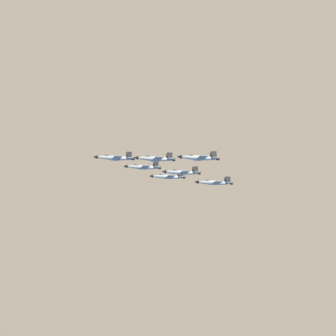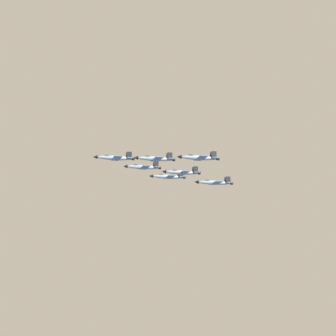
{
  "view_description": "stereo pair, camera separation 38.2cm",
  "coord_description": "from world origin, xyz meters",
  "px_view_note": "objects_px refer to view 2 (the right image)",
  "views": [
    {
      "loc": [
        37.6,
        -223.84,
        99.7
      ],
      "look_at": [
        -5.12,
        28.51,
        145.84
      ],
      "focal_mm": 60.6,
      "sensor_mm": 36.0,
      "label": 1
    },
    {
      "loc": [
        37.98,
        -223.78,
        99.7
      ],
      "look_at": [
        -5.12,
        28.51,
        145.84
      ],
      "focal_mm": 60.6,
      "sensor_mm": 36.0,
      "label": 2
    }
  ],
  "objects_px": {
    "jet_lead": "(115,158)",
    "jet_right_outer": "(168,177)",
    "jet_slot_rear": "(182,172)",
    "jet_right_wingman": "(143,167)",
    "jet_left_outer": "(199,158)",
    "jet_left_wingman": "(155,159)",
    "jet_trailing": "(214,182)"
  },
  "relations": [
    {
      "from": "jet_slot_rear",
      "to": "jet_right_outer",
      "type": "bearing_deg",
      "value": -89.05
    },
    {
      "from": "jet_right_outer",
      "to": "jet_left_outer",
      "type": "bearing_deg",
      "value": 90.5
    },
    {
      "from": "jet_right_outer",
      "to": "jet_slot_rear",
      "type": "xyz_separation_m",
      "value": [
        10.73,
        -24.43,
        -2.23
      ]
    },
    {
      "from": "jet_right_outer",
      "to": "jet_slot_rear",
      "type": "relative_size",
      "value": 1.03
    },
    {
      "from": "jet_right_wingman",
      "to": "jet_slot_rear",
      "type": "bearing_deg",
      "value": 139.46
    },
    {
      "from": "jet_left_outer",
      "to": "jet_right_outer",
      "type": "height_order",
      "value": "jet_right_outer"
    },
    {
      "from": "jet_right_wingman",
      "to": "jet_trailing",
      "type": "distance_m",
      "value": 35.11
    },
    {
      "from": "jet_right_wingman",
      "to": "jet_lead",
      "type": "bearing_deg",
      "value": 40.19
    },
    {
      "from": "jet_lead",
      "to": "jet_right_wingman",
      "type": "height_order",
      "value": "jet_lead"
    },
    {
      "from": "jet_lead",
      "to": "jet_trailing",
      "type": "bearing_deg",
      "value": 179.75
    },
    {
      "from": "jet_left_wingman",
      "to": "jet_right_wingman",
      "type": "xyz_separation_m",
      "value": [
        -10.73,
        24.43,
        1.02
      ]
    },
    {
      "from": "jet_left_wingman",
      "to": "jet_left_outer",
      "type": "bearing_deg",
      "value": 139.29
    },
    {
      "from": "jet_lead",
      "to": "jet_slot_rear",
      "type": "distance_m",
      "value": 31.84
    },
    {
      "from": "jet_trailing",
      "to": "jet_left_outer",
      "type": "bearing_deg",
      "value": 60.14
    },
    {
      "from": "jet_left_outer",
      "to": "jet_slot_rear",
      "type": "relative_size",
      "value": 1.0
    },
    {
      "from": "jet_right_wingman",
      "to": "jet_right_outer",
      "type": "height_order",
      "value": "jet_right_wingman"
    },
    {
      "from": "jet_left_wingman",
      "to": "jet_trailing",
      "type": "xyz_separation_m",
      "value": [
        23.38,
        24.84,
        -7.31
      ]
    },
    {
      "from": "jet_right_wingman",
      "to": "jet_left_outer",
      "type": "xyz_separation_m",
      "value": [
        30.46,
        -30.34,
        -2.4
      ]
    },
    {
      "from": "jet_lead",
      "to": "jet_right_outer",
      "type": "xyz_separation_m",
      "value": [
        18.02,
        37.05,
        -3.1
      ]
    },
    {
      "from": "jet_right_outer",
      "to": "jet_trailing",
      "type": "distance_m",
      "value": 31.61
    },
    {
      "from": "jet_right_wingman",
      "to": "jet_slot_rear",
      "type": "xyz_separation_m",
      "value": [
        19.74,
        -5.9,
        -4.15
      ]
    },
    {
      "from": "jet_lead",
      "to": "jet_trailing",
      "type": "height_order",
      "value": "jet_lead"
    },
    {
      "from": "jet_left_wingman",
      "to": "jet_lead",
      "type": "bearing_deg",
      "value": -40.71
    },
    {
      "from": "jet_lead",
      "to": "jet_slot_rear",
      "type": "xyz_separation_m",
      "value": [
        28.74,
        12.62,
        -5.32
      ]
    },
    {
      "from": "jet_slot_rear",
      "to": "jet_right_wingman",
      "type": "bearing_deg",
      "value": -39.42
    },
    {
      "from": "jet_left_wingman",
      "to": "jet_slot_rear",
      "type": "height_order",
      "value": "jet_left_wingman"
    },
    {
      "from": "jet_right_wingman",
      "to": "jet_right_outer",
      "type": "relative_size",
      "value": 0.97
    },
    {
      "from": "jet_left_outer",
      "to": "jet_right_outer",
      "type": "distance_m",
      "value": 53.37
    },
    {
      "from": "jet_left_wingman",
      "to": "jet_slot_rear",
      "type": "bearing_deg",
      "value": -139.98
    },
    {
      "from": "jet_right_wingman",
      "to": "jet_slot_rear",
      "type": "relative_size",
      "value": 0.99
    },
    {
      "from": "jet_lead",
      "to": "jet_right_wingman",
      "type": "distance_m",
      "value": 20.64
    },
    {
      "from": "jet_left_outer",
      "to": "jet_left_wingman",
      "type": "bearing_deg",
      "value": -40.33
    }
  ]
}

